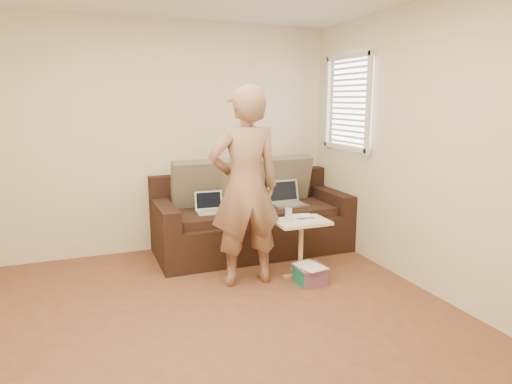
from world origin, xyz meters
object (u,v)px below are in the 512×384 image
laptop_white (211,213)px  striped_box (310,274)px  drinking_glass (288,214)px  laptop_silver (289,205)px  person (245,187)px  sofa (252,215)px  side_table (301,248)px

laptop_white → striped_box: (0.69, -1.03, -0.43)m
drinking_glass → striped_box: (0.12, -0.26, -0.55)m
laptop_silver → person: size_ratio=0.21×
sofa → side_table: 0.92m
side_table → person: bearing=175.6°
laptop_silver → sofa: bearing=169.9°
person → drinking_glass: bearing=-177.1°
drinking_glass → side_table: bearing=-24.9°
laptop_silver → laptop_white: 0.95m
person → drinking_glass: person is taller
side_table → laptop_white: bearing=129.7°
sofa → striped_box: size_ratio=7.96×
drinking_glass → person: bearing=-178.7°
laptop_white → side_table: bearing=-47.2°
sofa → side_table: (0.18, -0.89, -0.14)m
sofa → person: 1.07m
laptop_white → striped_box: bearing=-53.1°
person → side_table: bearing=177.3°
person → drinking_glass: 0.55m
laptop_white → drinking_glass: (0.57, -0.77, 0.12)m
sofa → striped_box: sofa is taller
person → laptop_white: bearing=-79.9°
laptop_silver → person: (-0.83, -0.78, 0.42)m
laptop_white → side_table: size_ratio=0.54×
drinking_glass → striped_box: 0.62m
laptop_silver → side_table: size_ratio=0.69×
striped_box → side_table: bearing=90.7°
person → sofa: bearing=-113.1°
sofa → striped_box: bearing=-80.7°
side_table → laptop_silver: bearing=72.4°
drinking_glass → striped_box: drinking_glass is taller
person → striped_box: (0.57, -0.25, -0.85)m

